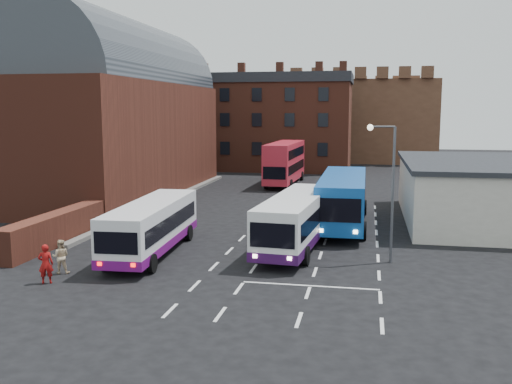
% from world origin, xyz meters
% --- Properties ---
extents(ground, '(180.00, 180.00, 0.00)m').
position_xyz_m(ground, '(0.00, 0.00, 0.00)').
color(ground, black).
extents(railway_station, '(12.00, 28.00, 16.00)m').
position_xyz_m(railway_station, '(-15.50, 21.00, 7.64)').
color(railway_station, '#602B1E').
rests_on(railway_station, ground).
extents(forecourt_wall, '(1.20, 10.00, 1.80)m').
position_xyz_m(forecourt_wall, '(-10.20, 2.00, 0.90)').
color(forecourt_wall, '#602B1E').
rests_on(forecourt_wall, ground).
extents(cream_building, '(10.40, 16.40, 4.25)m').
position_xyz_m(cream_building, '(15.00, 14.00, 2.16)').
color(cream_building, beige).
rests_on(cream_building, ground).
extents(brick_terrace, '(22.00, 10.00, 11.00)m').
position_xyz_m(brick_terrace, '(-6.00, 46.00, 5.50)').
color(brick_terrace, brown).
rests_on(brick_terrace, ground).
extents(castle_keep, '(22.00, 22.00, 12.00)m').
position_xyz_m(castle_keep, '(6.00, 66.00, 6.00)').
color(castle_keep, brown).
rests_on(castle_keep, ground).
extents(bus_white_outbound, '(3.01, 10.34, 2.79)m').
position_xyz_m(bus_white_outbound, '(-3.93, 1.10, 1.65)').
color(bus_white_outbound, white).
rests_on(bus_white_outbound, ground).
extents(bus_white_inbound, '(3.41, 10.98, 2.95)m').
position_xyz_m(bus_white_inbound, '(3.51, 3.82, 1.74)').
color(bus_white_inbound, white).
rests_on(bus_white_inbound, ground).
extents(bus_blue, '(3.17, 12.41, 3.38)m').
position_xyz_m(bus_blue, '(5.79, 10.48, 2.00)').
color(bus_blue, '#114C9E').
rests_on(bus_blue, ground).
extents(bus_red_double, '(3.04, 10.98, 4.36)m').
position_xyz_m(bus_red_double, '(-1.09, 30.87, 2.32)').
color(bus_red_double, red).
rests_on(bus_red_double, ground).
extents(street_lamp, '(1.42, 0.36, 6.97)m').
position_xyz_m(street_lamp, '(8.36, 1.63, 4.21)').
color(street_lamp, '#505258').
rests_on(street_lamp, ground).
extents(pedestrian_red, '(0.76, 0.64, 1.79)m').
position_xyz_m(pedestrian_red, '(-6.60, -4.91, 0.89)').
color(pedestrian_red, maroon).
rests_on(pedestrian_red, ground).
extents(pedestrian_beige, '(0.95, 0.83, 1.63)m').
position_xyz_m(pedestrian_beige, '(-6.78, -3.34, 0.81)').
color(pedestrian_beige, beige).
rests_on(pedestrian_beige, ground).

